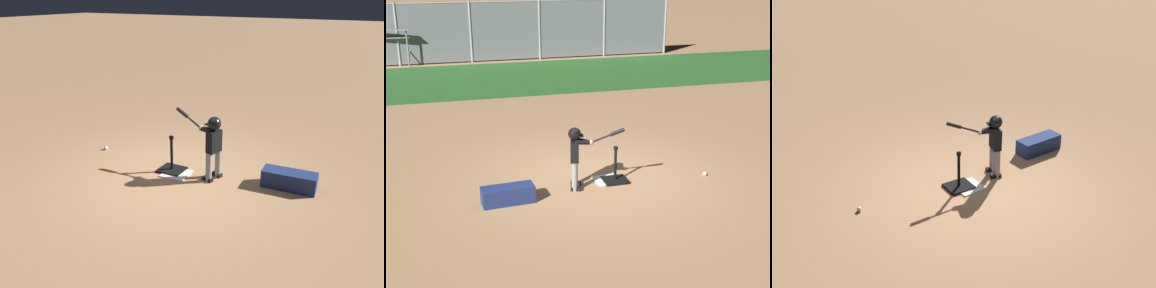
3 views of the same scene
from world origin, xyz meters
TOP-DOWN VIEW (x-y plane):
  - ground_plane at (0.00, 0.00)m, footprint 90.00×90.00m
  - grass_outfield_strip at (0.00, 8.74)m, footprint 56.00×5.18m
  - backstop_fence at (0.00, 11.78)m, footprint 12.95×0.08m
  - home_plate at (0.08, -0.13)m, footprint 0.47×0.47m
  - batting_tee at (0.21, -0.21)m, footprint 0.43×0.39m
  - batter_child at (-0.51, -0.29)m, footprint 0.93×0.42m
  - baseball at (1.85, -0.39)m, footprint 0.07×0.07m
  - bleachers_center at (1.81, 13.27)m, footprint 3.19×1.93m
  - equipment_bag at (-1.73, -0.58)m, footprint 0.86×0.38m

SIDE VIEW (x-z plane):
  - ground_plane at x=0.00m, z-range 0.00..0.00m
  - grass_outfield_strip at x=0.00m, z-range 0.00..0.02m
  - home_plate at x=0.08m, z-range 0.00..0.02m
  - baseball at x=1.85m, z-range 0.00..0.07m
  - batting_tee at x=0.21m, z-range -0.23..0.41m
  - equipment_bag at x=-1.73m, z-range 0.00..0.28m
  - bleachers_center at x=1.81m, z-range -0.01..0.89m
  - batter_child at x=-0.51m, z-range 0.14..1.22m
  - backstop_fence at x=0.00m, z-range 0.05..2.27m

